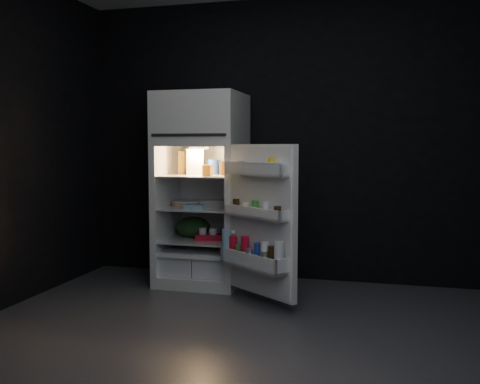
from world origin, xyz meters
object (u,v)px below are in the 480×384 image
(refrigerator, at_px, (203,182))
(fridge_door, at_px, (259,223))
(egg_carton, at_px, (214,204))
(yogurt_tray, at_px, (209,237))
(milk_jug, at_px, (194,162))

(refrigerator, xyz_separation_m, fridge_door, (0.68, -0.60, -0.28))
(egg_carton, bearing_deg, fridge_door, -61.43)
(refrigerator, bearing_deg, fridge_door, -41.33)
(fridge_door, xyz_separation_m, yogurt_tray, (-0.60, 0.52, -0.23))
(fridge_door, distance_m, yogurt_tray, 0.82)
(refrigerator, height_order, egg_carton, refrigerator)
(fridge_door, bearing_deg, milk_jug, 141.60)
(fridge_door, relative_size, milk_jug, 5.08)
(fridge_door, relative_size, egg_carton, 4.72)
(milk_jug, distance_m, egg_carton, 0.44)
(fridge_door, bearing_deg, yogurt_tray, 138.98)
(refrigerator, relative_size, yogurt_tray, 7.18)
(refrigerator, relative_size, egg_carton, 6.88)
(milk_jug, height_order, egg_carton, milk_jug)
(egg_carton, bearing_deg, yogurt_tray, -176.86)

